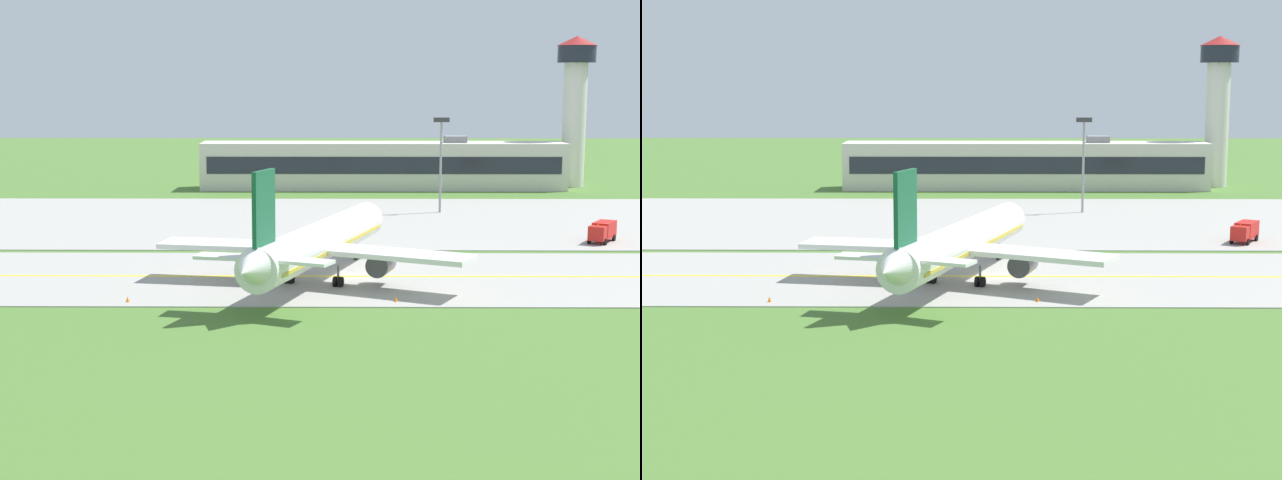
% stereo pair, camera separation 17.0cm
% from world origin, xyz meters
% --- Properties ---
extents(ground_plane, '(500.00, 500.00, 0.00)m').
position_xyz_m(ground_plane, '(0.00, 0.00, 0.00)').
color(ground_plane, '#47702D').
extents(taxiway_strip, '(240.00, 28.00, 0.10)m').
position_xyz_m(taxiway_strip, '(0.00, 0.00, 0.05)').
color(taxiway_strip, '#9E9B93').
rests_on(taxiway_strip, ground).
extents(apron_pad, '(140.00, 52.00, 0.10)m').
position_xyz_m(apron_pad, '(10.00, 42.00, 0.05)').
color(apron_pad, '#9E9B93').
rests_on(apron_pad, ground).
extents(taxiway_centreline, '(220.00, 0.60, 0.01)m').
position_xyz_m(taxiway_centreline, '(0.00, 0.00, 0.11)').
color(taxiway_centreline, yellow).
rests_on(taxiway_centreline, taxiway_strip).
extents(airplane_lead, '(31.74, 38.64, 12.70)m').
position_xyz_m(airplane_lead, '(-3.32, -2.86, 4.13)').
color(airplane_lead, white).
rests_on(airplane_lead, ground).
extents(service_truck_fuel, '(4.82, 6.21, 2.60)m').
position_xyz_m(service_truck_fuel, '(32.31, 22.40, 1.53)').
color(service_truck_fuel, red).
rests_on(service_truck_fuel, ground).
extents(terminal_building, '(68.08, 9.53, 10.00)m').
position_xyz_m(terminal_building, '(7.88, 84.70, 4.42)').
color(terminal_building, beige).
rests_on(terminal_building, ground).
extents(control_tower, '(7.60, 7.60, 28.62)m').
position_xyz_m(control_tower, '(44.74, 89.40, 17.14)').
color(control_tower, silver).
rests_on(control_tower, ground).
extents(apron_light_mast, '(2.40, 0.50, 14.70)m').
position_xyz_m(apron_light_mast, '(14.92, 50.55, 9.33)').
color(apron_light_mast, gray).
rests_on(apron_light_mast, ground).
extents(traffic_cone_near_edge, '(0.44, 0.44, 0.60)m').
position_xyz_m(traffic_cone_near_edge, '(3.95, -11.84, 0.30)').
color(traffic_cone_near_edge, orange).
rests_on(traffic_cone_near_edge, ground).
extents(traffic_cone_mid_edge, '(0.44, 0.44, 0.60)m').
position_xyz_m(traffic_cone_mid_edge, '(-20.81, -12.22, 0.30)').
color(traffic_cone_mid_edge, orange).
rests_on(traffic_cone_mid_edge, ground).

